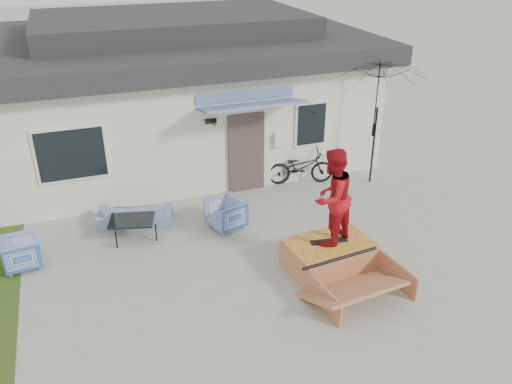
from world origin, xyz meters
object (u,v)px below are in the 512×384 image
object	(u,v)px
bicycle	(301,164)
skater	(332,196)
patio_umbrella	(376,120)
skateboard	(329,241)
armchair_right	(226,212)
skate_ramp	(329,255)
coffee_table	(133,226)
armchair_left	(22,251)
loveseat	(135,210)

from	to	relation	value
bicycle	skater	distance (m)	4.03
patio_umbrella	skateboard	bearing A→B (deg)	-132.39
bicycle	skateboard	distance (m)	3.90
armchair_right	patio_umbrella	world-z (taller)	patio_umbrella
skate_ramp	skateboard	size ratio (longest dim) A/B	2.94
coffee_table	skate_ramp	size ratio (longest dim) A/B	0.43
armchair_left	skateboard	size ratio (longest dim) A/B	0.97
loveseat	skateboard	xyz separation A→B (m)	(3.43, -3.08, 0.25)
armchair_left	coffee_table	xyz separation A→B (m)	(2.28, 0.47, -0.13)
skateboard	skate_ramp	bearing A→B (deg)	-76.32
skate_ramp	skater	world-z (taller)	skater
bicycle	patio_umbrella	world-z (taller)	patio_umbrella
bicycle	armchair_left	bearing A→B (deg)	117.28
loveseat	bicycle	bearing A→B (deg)	-157.46
coffee_table	patio_umbrella	distance (m)	6.66
armchair_right	bicycle	world-z (taller)	bicycle
patio_umbrella	armchair_right	bearing A→B (deg)	-167.27
bicycle	skater	world-z (taller)	skater
coffee_table	skateboard	distance (m)	4.39
armchair_right	skater	world-z (taller)	skater
loveseat	skate_ramp	xyz separation A→B (m)	(3.44, -3.14, -0.06)
loveseat	skateboard	world-z (taller)	loveseat
patio_umbrella	skateboard	xyz separation A→B (m)	(-2.90, -3.18, -1.17)
coffee_table	skate_ramp	world-z (taller)	skate_ramp
bicycle	patio_umbrella	xyz separation A→B (m)	(1.82, -0.57, 1.18)
armchair_right	skateboard	distance (m)	2.65
skateboard	skater	xyz separation A→B (m)	(0.00, 0.00, 1.01)
coffee_table	skater	distance (m)	4.58
coffee_table	patio_umbrella	size ratio (longest dim) A/B	0.36
patio_umbrella	coffee_table	bearing A→B (deg)	-174.43
loveseat	armchair_left	xyz separation A→B (m)	(-2.40, -1.01, 0.03)
loveseat	armchair_right	world-z (taller)	armchair_right
skater	patio_umbrella	bearing A→B (deg)	-160.83
armchair_right	bicycle	distance (m)	3.02
coffee_table	skate_ramp	distance (m)	4.41
patio_umbrella	skater	bearing A→B (deg)	-132.39
patio_umbrella	skater	xyz separation A→B (m)	(-2.90, -3.18, -0.16)
patio_umbrella	skateboard	distance (m)	4.46
skater	coffee_table	bearing A→B (deg)	-64.08
armchair_right	loveseat	bearing A→B (deg)	-131.49
armchair_left	coffee_table	size ratio (longest dim) A/B	0.76
bicycle	patio_umbrella	size ratio (longest dim) A/B	0.66
bicycle	skateboard	xyz separation A→B (m)	(-1.08, -3.75, 0.01)
armchair_right	skate_ramp	world-z (taller)	armchair_right
loveseat	armchair_right	bearing A→B (deg)	169.27
armchair_left	skateboard	distance (m)	6.20
armchair_right	skateboard	bearing A→B (deg)	17.73
armchair_right	patio_umbrella	size ratio (longest dim) A/B	0.28
patio_umbrella	skateboard	world-z (taller)	patio_umbrella
loveseat	skater	xyz separation A→B (m)	(3.43, -3.08, 1.26)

